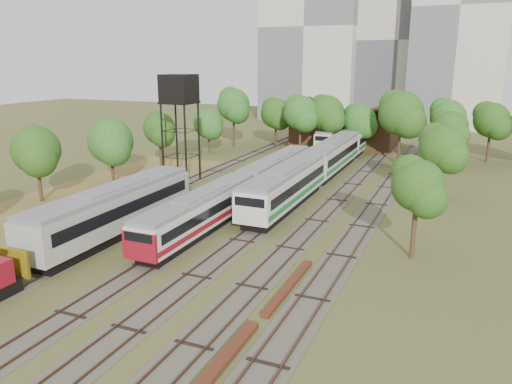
% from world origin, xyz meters
% --- Properties ---
extents(ground, '(240.00, 240.00, 0.00)m').
position_xyz_m(ground, '(0.00, 0.00, 0.00)').
color(ground, '#475123').
rests_on(ground, ground).
extents(dry_grass_patch, '(14.00, 60.00, 0.04)m').
position_xyz_m(dry_grass_patch, '(-18.00, 8.00, 0.02)').
color(dry_grass_patch, brown).
rests_on(dry_grass_patch, ground).
extents(tracks, '(24.60, 80.00, 0.19)m').
position_xyz_m(tracks, '(-0.67, 25.00, 0.04)').
color(tracks, '#4C473D').
rests_on(tracks, ground).
extents(railcar_red_set, '(2.70, 34.58, 3.33)m').
position_xyz_m(railcar_red_set, '(-2.00, 19.76, 1.76)').
color(railcar_red_set, black).
rests_on(railcar_red_set, ground).
extents(railcar_green_set, '(3.14, 52.08, 3.89)m').
position_xyz_m(railcar_green_set, '(2.00, 37.94, 2.06)').
color(railcar_green_set, black).
rests_on(railcar_green_set, ground).
extents(railcar_rear, '(2.88, 16.08, 3.56)m').
position_xyz_m(railcar_rear, '(-2.00, 55.94, 1.88)').
color(railcar_rear, black).
rests_on(railcar_rear, ground).
extents(old_grey_coach, '(3.28, 18.00, 4.06)m').
position_xyz_m(old_grey_coach, '(-8.00, 7.57, 2.22)').
color(old_grey_coach, black).
rests_on(old_grey_coach, ground).
extents(water_tower, '(3.58, 3.58, 12.34)m').
position_xyz_m(water_tower, '(-13.04, 26.24, 10.41)').
color(water_tower, black).
rests_on(water_tower, ground).
extents(rail_pile_near, '(0.64, 9.59, 0.32)m').
position_xyz_m(rail_pile_near, '(8.00, -5.99, 0.16)').
color(rail_pile_near, '#5B2A1A').
rests_on(rail_pile_near, ground).
extents(rail_pile_far, '(0.52, 8.33, 0.27)m').
position_xyz_m(rail_pile_far, '(8.20, 4.02, 0.14)').
color(rail_pile_far, '#5B2A1A').
rests_on(rail_pile_far, ground).
extents(maintenance_shed, '(16.45, 11.55, 7.58)m').
position_xyz_m(maintenance_shed, '(-1.00, 57.98, 2.91)').
color(maintenance_shed, '#382314').
rests_on(maintenance_shed, ground).
extents(tree_band_left, '(7.47, 55.61, 8.22)m').
position_xyz_m(tree_band_left, '(-19.72, 15.72, 5.04)').
color(tree_band_left, '#382616').
rests_on(tree_band_left, ground).
extents(tree_band_far, '(49.66, 11.26, 9.90)m').
position_xyz_m(tree_band_far, '(5.17, 49.96, 6.10)').
color(tree_band_far, '#382616').
rests_on(tree_band_far, ground).
extents(tree_band_right, '(4.80, 37.32, 7.75)m').
position_xyz_m(tree_band_right, '(15.27, 31.96, 5.38)').
color(tree_band_right, '#382616').
rests_on(tree_band_right, ground).
extents(tower_left, '(22.00, 16.00, 42.00)m').
position_xyz_m(tower_left, '(-18.00, 95.00, 21.00)').
color(tower_left, beige).
rests_on(tower_left, ground).
extents(tower_centre, '(20.00, 18.00, 36.00)m').
position_xyz_m(tower_centre, '(2.00, 100.00, 18.00)').
color(tower_centre, '#B8B3A7').
rests_on(tower_centre, ground).
extents(tower_right, '(18.00, 16.00, 48.00)m').
position_xyz_m(tower_right, '(14.00, 92.00, 24.00)').
color(tower_right, beige).
rests_on(tower_right, ground).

